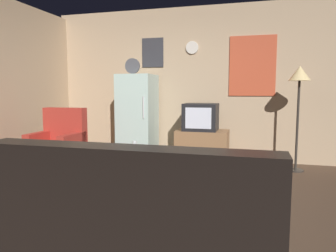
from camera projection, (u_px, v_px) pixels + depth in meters
ground_plane at (149, 203)px, 3.43m from camera, size 12.00×12.00×0.00m
wall_with_art at (193, 84)px, 5.62m from camera, size 5.20×0.12×2.68m
fridge at (137, 117)px, 5.50m from camera, size 0.60×0.62×1.77m
tv_stand at (202, 148)px, 5.19m from camera, size 0.84×0.53×0.57m
crt_tv at (201, 117)px, 5.14m from camera, size 0.54×0.51×0.44m
standing_lamp at (299, 81)px, 4.66m from camera, size 0.32×0.32×1.59m
coffee_table at (134, 170)px, 4.02m from camera, size 0.72×0.72×0.43m
wine_glass at (134, 147)px, 4.02m from camera, size 0.05×0.05×0.15m
mug_ceramic_white at (150, 149)px, 4.00m from camera, size 0.08×0.08×0.09m
remote_control at (126, 153)px, 3.96m from camera, size 0.15×0.12×0.02m
armchair at (58, 150)px, 4.72m from camera, size 0.68×0.68×0.96m
couch at (139, 235)px, 1.98m from camera, size 1.70×0.80×0.92m
book_stack at (243, 166)px, 4.89m from camera, size 0.22×0.14×0.12m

